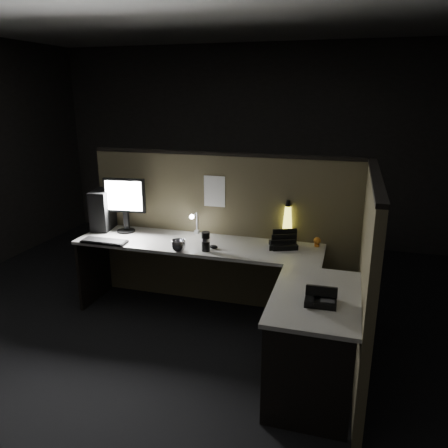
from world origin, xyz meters
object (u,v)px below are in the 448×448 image
(monitor, at_px, (125,200))
(desk_phone, at_px, (321,296))
(keyboard, at_px, (104,241))
(pc_tower, at_px, (104,209))
(lava_lamp, at_px, (287,224))

(monitor, bearing_deg, desk_phone, -33.95)
(monitor, xyz_separation_m, keyboard, (-0.03, -0.37, -0.31))
(pc_tower, bearing_deg, lava_lamp, -5.86)
(pc_tower, distance_m, keyboard, 0.51)
(pc_tower, distance_m, desk_phone, 2.51)
(monitor, relative_size, lava_lamp, 1.36)
(monitor, height_order, keyboard, monitor)
(keyboard, bearing_deg, monitor, 83.97)
(pc_tower, height_order, lava_lamp, pc_tower)
(lava_lamp, height_order, desk_phone, lava_lamp)
(monitor, distance_m, lava_lamp, 1.60)
(monitor, relative_size, keyboard, 1.25)
(pc_tower, distance_m, lava_lamp, 1.86)
(lava_lamp, bearing_deg, keyboard, -162.23)
(pc_tower, relative_size, lava_lamp, 1.01)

